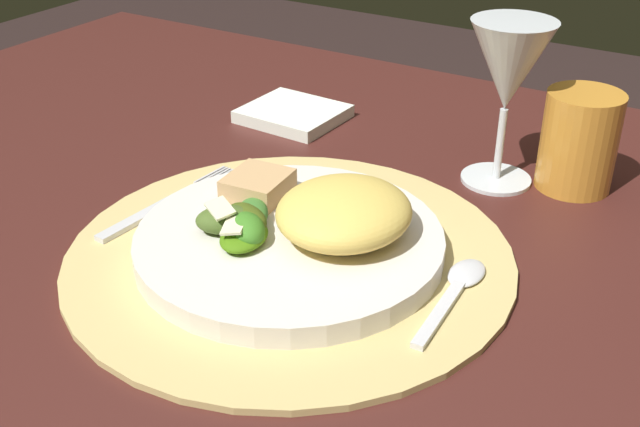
# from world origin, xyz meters

# --- Properties ---
(dining_table) EXTENTS (1.30, 0.84, 0.72)m
(dining_table) POSITION_xyz_m (0.00, 0.00, 0.56)
(dining_table) COLOR #431D19
(dining_table) RESTS_ON ground
(placemat) EXTENTS (0.39, 0.39, 0.01)m
(placemat) POSITION_xyz_m (0.05, -0.10, 0.72)
(placemat) COLOR tan
(placemat) RESTS_ON dining_table
(dinner_plate) EXTENTS (0.26, 0.26, 0.02)m
(dinner_plate) POSITION_xyz_m (0.05, -0.10, 0.73)
(dinner_plate) COLOR silver
(dinner_plate) RESTS_ON placemat
(pasta_serving) EXTENTS (0.11, 0.12, 0.04)m
(pasta_serving) POSITION_xyz_m (0.09, -0.07, 0.76)
(pasta_serving) COLOR #E9C459
(pasta_serving) RESTS_ON dinner_plate
(salad_greens) EXTENTS (0.08, 0.09, 0.03)m
(salad_greens) POSITION_xyz_m (0.01, -0.12, 0.75)
(salad_greens) COLOR #3D7D23
(salad_greens) RESTS_ON dinner_plate
(bread_piece) EXTENTS (0.06, 0.06, 0.02)m
(bread_piece) POSITION_xyz_m (-0.01, -0.06, 0.75)
(bread_piece) COLOR tan
(bread_piece) RESTS_ON dinner_plate
(fork) EXTENTS (0.03, 0.17, 0.00)m
(fork) POSITION_xyz_m (-0.10, -0.09, 0.72)
(fork) COLOR silver
(fork) RESTS_ON placemat
(spoon) EXTENTS (0.03, 0.13, 0.01)m
(spoon) POSITION_xyz_m (0.19, -0.07, 0.72)
(spoon) COLOR silver
(spoon) RESTS_ON placemat
(napkin) EXTENTS (0.12, 0.10, 0.01)m
(napkin) POSITION_xyz_m (-0.12, 0.17, 0.72)
(napkin) COLOR white
(napkin) RESTS_ON dining_table
(wine_glass) EXTENTS (0.08, 0.08, 0.17)m
(wine_glass) POSITION_xyz_m (0.15, 0.14, 0.83)
(wine_glass) COLOR silver
(wine_glass) RESTS_ON dining_table
(amber_tumbler) EXTENTS (0.07, 0.07, 0.10)m
(amber_tumbler) POSITION_xyz_m (0.22, 0.17, 0.77)
(amber_tumbler) COLOR orange
(amber_tumbler) RESTS_ON dining_table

